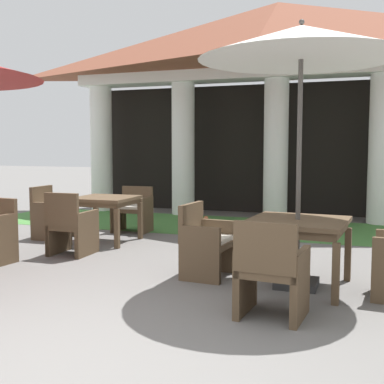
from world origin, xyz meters
name	(u,v)px	position (x,y,z in m)	size (l,w,h in m)	color
ground_plane	(73,370)	(0.00, 0.00, 0.00)	(60.00, 60.00, 0.00)	slate
background_pavilion	(278,56)	(0.00, 7.82, 3.46)	(9.66, 3.17, 4.53)	white
lawn_strip	(262,228)	(0.00, 6.43, 0.00)	(11.46, 2.45, 0.01)	#47843D
patio_table_near_foreground	(298,228)	(1.18, 2.61, 0.66)	(1.11, 1.11, 0.75)	brown
patio_umbrella_near_foreground	(301,45)	(1.18, 2.61, 2.62)	(2.20, 2.20, 2.89)	#2D2D2D
patio_chair_near_foreground_west	(206,243)	(0.09, 2.69, 0.41)	(0.56, 0.67, 0.87)	brown
patio_chair_near_foreground_south	(271,273)	(1.09, 1.52, 0.41)	(0.62, 0.61, 0.90)	brown
patio_table_mid_left	(105,203)	(-2.12, 4.19, 0.63)	(0.93, 0.93, 0.74)	brown
patio_chair_mid_left_south	(71,227)	(-2.10, 3.17, 0.40)	(0.55, 0.59, 0.91)	brown
patio_chair_mid_left_north	(133,210)	(-2.13, 5.20, 0.40)	(0.63, 0.54, 0.82)	brown
patio_chair_mid_left_west	(52,214)	(-3.13, 4.17, 0.41)	(0.54, 0.59, 0.88)	brown
terracotta_urn	(206,230)	(-0.62, 4.85, 0.17)	(0.34, 0.34, 0.41)	brown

